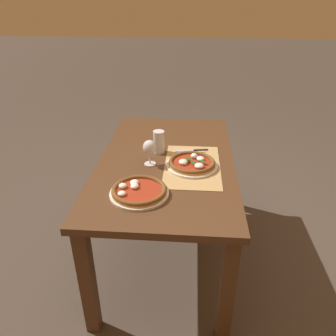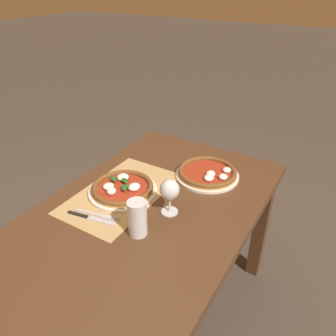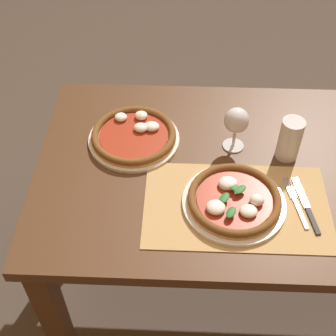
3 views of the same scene
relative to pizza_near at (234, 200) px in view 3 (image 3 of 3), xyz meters
The scene contains 9 objects.
ground_plane 0.78m from the pizza_near, 59.75° to the left, with size 24.00×24.00×0.00m, color #473D33.
dining_table 0.22m from the pizza_near, 59.75° to the left, with size 1.42×0.83×0.74m.
paper_placemat 0.02m from the pizza_near, 20.00° to the right, with size 0.55×0.33×0.00m, color tan.
pizza_near is the anchor object (origin of this frame).
pizza_far 0.41m from the pizza_near, 139.97° to the left, with size 0.30×0.30×0.05m.
wine_glass 0.26m from the pizza_near, 87.12° to the left, with size 0.08×0.08×0.16m.
pint_glass 0.28m from the pizza_near, 49.60° to the left, with size 0.07×0.07×0.15m.
fork 0.19m from the pizza_near, ahead, with size 0.05×0.20×0.00m.
knife 0.21m from the pizza_near, ahead, with size 0.05×0.21×0.01m.
Camera 3 is at (-0.25, -1.03, 1.82)m, focal length 50.00 mm.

